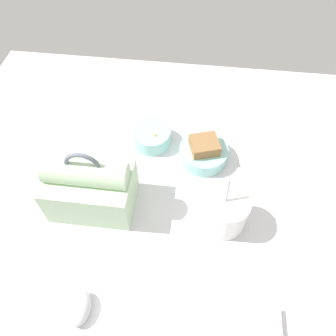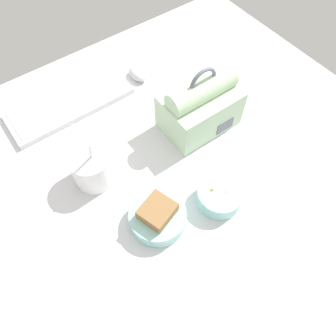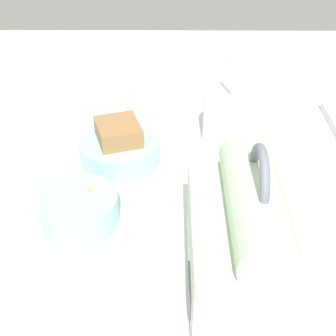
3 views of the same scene
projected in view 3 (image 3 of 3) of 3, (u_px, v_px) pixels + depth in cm
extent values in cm
cube|color=silver|center=(191.00, 185.00, 76.64)|extent=(140.00, 110.00, 2.00)
cube|color=#B7D6AD|center=(248.00, 251.00, 55.28)|extent=(20.63, 13.90, 11.59)
cylinder|color=#B7D6AD|center=(255.00, 202.00, 50.85)|extent=(19.59, 6.37, 6.37)
cube|color=slate|center=(189.00, 290.00, 53.93)|extent=(5.78, 0.30, 3.48)
torus|color=slate|center=(258.00, 182.00, 49.17)|extent=(8.22, 1.00, 8.22)
cylinder|color=white|center=(232.00, 119.00, 82.63)|extent=(10.29, 10.29, 9.60)
cylinder|color=orange|center=(234.00, 96.00, 79.99)|extent=(9.05, 9.05, 0.60)
cylinder|color=silver|center=(232.00, 91.00, 78.58)|extent=(0.70, 3.35, 10.89)
cylinder|color=#93D1CC|center=(120.00, 150.00, 79.29)|extent=(13.58, 13.58, 4.22)
cube|color=olive|center=(119.00, 139.00, 77.93)|extent=(9.20, 8.77, 5.91)
cylinder|color=#93D1CC|center=(79.00, 209.00, 66.70)|extent=(11.18, 11.18, 4.63)
ellipsoid|color=white|center=(71.00, 211.00, 64.70)|extent=(3.04, 3.04, 3.58)
cone|color=#EFBC47|center=(91.00, 196.00, 67.08)|extent=(5.05, 5.05, 3.94)
sphere|color=black|center=(55.00, 211.00, 66.44)|extent=(1.34, 1.34, 1.34)
sphere|color=black|center=(59.00, 213.00, 66.06)|extent=(1.34, 1.34, 1.34)
sphere|color=black|center=(65.00, 213.00, 66.01)|extent=(1.34, 1.34, 1.34)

